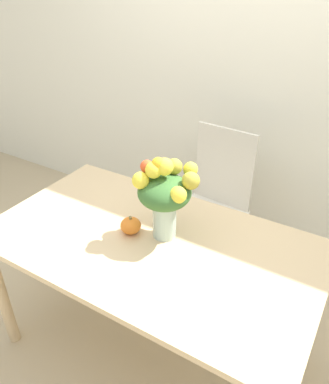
{
  "coord_description": "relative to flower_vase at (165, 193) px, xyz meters",
  "views": [
    {
      "loc": [
        0.75,
        -1.12,
        1.82
      ],
      "look_at": [
        0.04,
        0.06,
        0.98
      ],
      "focal_mm": 35.0,
      "sensor_mm": 36.0,
      "label": 1
    }
  ],
  "objects": [
    {
      "name": "dining_chair_near_window",
      "position": [
        -0.06,
        0.7,
        -0.47
      ],
      "size": [
        0.45,
        0.45,
        0.98
      ],
      "rotation": [
        0.0,
        0.0,
        -0.07
      ],
      "color": "silver",
      "rests_on": "ground_plane"
    },
    {
      "name": "ground_plane",
      "position": [
        -0.03,
        -0.07,
        -0.97
      ],
      "size": [
        12.0,
        12.0,
        0.0
      ],
      "primitive_type": "plane",
      "color": "tan"
    },
    {
      "name": "pumpkin",
      "position": [
        -0.14,
        -0.07,
        -0.19
      ],
      "size": [
        0.1,
        0.1,
        0.09
      ],
      "color": "orange",
      "rests_on": "dining_table"
    },
    {
      "name": "wall_back",
      "position": [
        -0.03,
        1.19,
        0.38
      ],
      "size": [
        8.0,
        0.06,
        2.7
      ],
      "color": "silver",
      "rests_on": "ground_plane"
    },
    {
      "name": "flower_vase",
      "position": [
        0.0,
        0.0,
        0.0
      ],
      "size": [
        0.26,
        0.28,
        0.4
      ],
      "color": "#B2CCBC",
      "rests_on": "dining_table"
    },
    {
      "name": "dining_table",
      "position": [
        -0.03,
        -0.07,
        -0.32
      ],
      "size": [
        1.52,
        0.86,
        0.75
      ],
      "color": "#D1B284",
      "rests_on": "ground_plane"
    }
  ]
}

